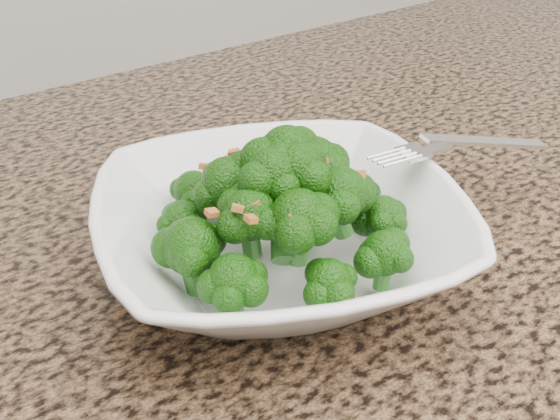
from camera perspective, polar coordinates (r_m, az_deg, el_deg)
granite_counter at (r=0.52m, az=12.24°, el=-6.30°), size 1.64×1.04×0.03m
bowl at (r=0.49m, az=0.00°, el=-1.95°), size 0.33×0.33×0.06m
broccoli_pile at (r=0.45m, az=0.00°, el=4.87°), size 0.22×0.22×0.07m
garlic_topping at (r=0.44m, az=0.00°, el=9.12°), size 0.13×0.13×0.01m
fork at (r=0.53m, az=12.71°, el=4.92°), size 0.19×0.08×0.01m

